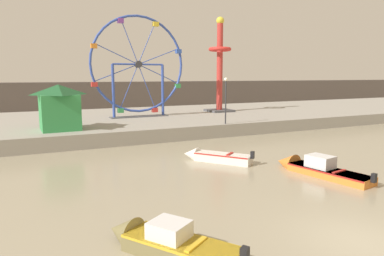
{
  "coord_description": "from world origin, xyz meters",
  "views": [
    {
      "loc": [
        -9.64,
        -7.29,
        5.34
      ],
      "look_at": [
        -0.24,
        12.35,
        2.08
      ],
      "focal_mm": 32.73,
      "sensor_mm": 36.0,
      "label": 1
    }
  ],
  "objects_px": {
    "drop_tower_red_tower": "(220,67)",
    "motorboat_orange_hull": "(313,168)",
    "motorboat_white_red_stripe": "(214,156)",
    "promenade_lamp_near": "(226,94)",
    "ferris_wheel_blue_frame": "(138,66)",
    "motorboat_olive_wood": "(163,241)",
    "carnival_booth_green_kiosk": "(59,106)"
  },
  "relations": [
    {
      "from": "motorboat_orange_hull",
      "to": "ferris_wheel_blue_frame",
      "type": "relative_size",
      "value": 0.58
    },
    {
      "from": "motorboat_white_red_stripe",
      "to": "ferris_wheel_blue_frame",
      "type": "height_order",
      "value": "ferris_wheel_blue_frame"
    },
    {
      "from": "ferris_wheel_blue_frame",
      "to": "promenade_lamp_near",
      "type": "height_order",
      "value": "ferris_wheel_blue_frame"
    },
    {
      "from": "ferris_wheel_blue_frame",
      "to": "motorboat_white_red_stripe",
      "type": "bearing_deg",
      "value": -90.28
    },
    {
      "from": "motorboat_olive_wood",
      "to": "promenade_lamp_near",
      "type": "distance_m",
      "value": 21.27
    },
    {
      "from": "motorboat_white_red_stripe",
      "to": "drop_tower_red_tower",
      "type": "xyz_separation_m",
      "value": [
        10.27,
        17.12,
        6.03
      ]
    },
    {
      "from": "motorboat_olive_wood",
      "to": "carnival_booth_green_kiosk",
      "type": "xyz_separation_m",
      "value": [
        -1.11,
        19.65,
        2.62
      ]
    },
    {
      "from": "motorboat_white_red_stripe",
      "to": "promenade_lamp_near",
      "type": "relative_size",
      "value": 1.04
    },
    {
      "from": "ferris_wheel_blue_frame",
      "to": "motorboat_olive_wood",
      "type": "bearing_deg",
      "value": -105.6
    },
    {
      "from": "ferris_wheel_blue_frame",
      "to": "drop_tower_red_tower",
      "type": "height_order",
      "value": "drop_tower_red_tower"
    },
    {
      "from": "ferris_wheel_blue_frame",
      "to": "drop_tower_red_tower",
      "type": "bearing_deg",
      "value": 6.58
    },
    {
      "from": "drop_tower_red_tower",
      "to": "motorboat_olive_wood",
      "type": "bearing_deg",
      "value": -123.06
    },
    {
      "from": "motorboat_white_red_stripe",
      "to": "motorboat_orange_hull",
      "type": "distance_m",
      "value": 6.0
    },
    {
      "from": "motorboat_orange_hull",
      "to": "motorboat_white_red_stripe",
      "type": "bearing_deg",
      "value": 26.72
    },
    {
      "from": "carnival_booth_green_kiosk",
      "to": "promenade_lamp_near",
      "type": "distance_m",
      "value": 13.78
    },
    {
      "from": "carnival_booth_green_kiosk",
      "to": "promenade_lamp_near",
      "type": "height_order",
      "value": "promenade_lamp_near"
    },
    {
      "from": "promenade_lamp_near",
      "to": "motorboat_white_red_stripe",
      "type": "bearing_deg",
      "value": -125.53
    },
    {
      "from": "motorboat_orange_hull",
      "to": "promenade_lamp_near",
      "type": "bearing_deg",
      "value": -18.47
    },
    {
      "from": "motorboat_white_red_stripe",
      "to": "promenade_lamp_near",
      "type": "distance_m",
      "value": 9.86
    },
    {
      "from": "motorboat_white_red_stripe",
      "to": "promenade_lamp_near",
      "type": "bearing_deg",
      "value": -73.35
    },
    {
      "from": "promenade_lamp_near",
      "to": "drop_tower_red_tower",
      "type": "bearing_deg",
      "value": 62.94
    },
    {
      "from": "drop_tower_red_tower",
      "to": "carnival_booth_green_kiosk",
      "type": "bearing_deg",
      "value": -159.41
    },
    {
      "from": "motorboat_orange_hull",
      "to": "promenade_lamp_near",
      "type": "height_order",
      "value": "promenade_lamp_near"
    },
    {
      "from": "motorboat_white_red_stripe",
      "to": "motorboat_olive_wood",
      "type": "bearing_deg",
      "value": 105.58
    },
    {
      "from": "drop_tower_red_tower",
      "to": "promenade_lamp_near",
      "type": "relative_size",
      "value": 2.69
    },
    {
      "from": "motorboat_white_red_stripe",
      "to": "motorboat_olive_wood",
      "type": "relative_size",
      "value": 0.92
    },
    {
      "from": "motorboat_orange_hull",
      "to": "ferris_wheel_blue_frame",
      "type": "height_order",
      "value": "ferris_wheel_blue_frame"
    },
    {
      "from": "motorboat_white_red_stripe",
      "to": "drop_tower_red_tower",
      "type": "distance_m",
      "value": 20.85
    },
    {
      "from": "motorboat_white_red_stripe",
      "to": "motorboat_olive_wood",
      "type": "distance_m",
      "value": 11.76
    },
    {
      "from": "drop_tower_red_tower",
      "to": "motorboat_orange_hull",
      "type": "bearing_deg",
      "value": -106.88
    },
    {
      "from": "motorboat_orange_hull",
      "to": "drop_tower_red_tower",
      "type": "height_order",
      "value": "drop_tower_red_tower"
    },
    {
      "from": "motorboat_orange_hull",
      "to": "drop_tower_red_tower",
      "type": "bearing_deg",
      "value": -27.29
    }
  ]
}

